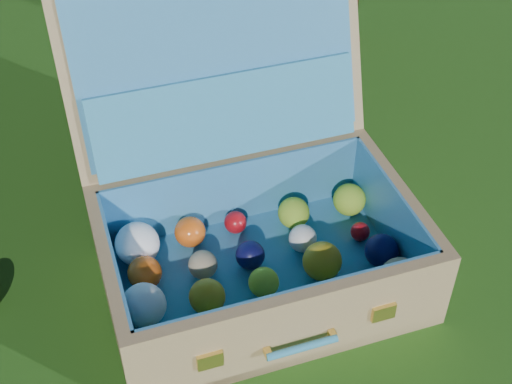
# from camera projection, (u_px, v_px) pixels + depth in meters

# --- Properties ---
(ground) EXTENTS (60.00, 60.00, 0.00)m
(ground) POSITION_uv_depth(u_px,v_px,m) (244.00, 243.00, 1.69)
(ground) COLOR #215114
(ground) RESTS_ON ground
(suitcase) EXTENTS (0.78, 0.75, 0.62)m
(suitcase) POSITION_uv_depth(u_px,v_px,m) (244.00, 198.00, 1.55)
(suitcase) COLOR tan
(suitcase) RESTS_ON ground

